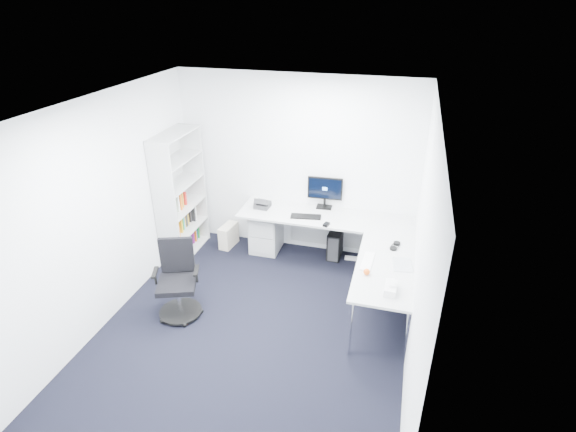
% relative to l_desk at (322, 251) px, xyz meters
% --- Properties ---
extents(ground, '(4.20, 4.20, 0.00)m').
position_rel_l_desk_xyz_m(ground, '(-0.55, -1.40, -0.38)').
color(ground, black).
extents(ceiling, '(4.20, 4.20, 0.00)m').
position_rel_l_desk_xyz_m(ceiling, '(-0.55, -1.40, 2.32)').
color(ceiling, white).
extents(wall_back, '(3.60, 0.02, 2.70)m').
position_rel_l_desk_xyz_m(wall_back, '(-0.55, 0.70, 0.97)').
color(wall_back, white).
rests_on(wall_back, ground).
extents(wall_front, '(3.60, 0.02, 2.70)m').
position_rel_l_desk_xyz_m(wall_front, '(-0.55, -3.50, 0.97)').
color(wall_front, white).
rests_on(wall_front, ground).
extents(wall_left, '(0.02, 4.20, 2.70)m').
position_rel_l_desk_xyz_m(wall_left, '(-2.35, -1.40, 0.97)').
color(wall_left, white).
rests_on(wall_left, ground).
extents(wall_right, '(0.02, 4.20, 2.70)m').
position_rel_l_desk_xyz_m(wall_right, '(1.25, -1.40, 0.97)').
color(wall_right, white).
rests_on(wall_right, ground).
extents(l_desk, '(2.60, 1.46, 0.76)m').
position_rel_l_desk_xyz_m(l_desk, '(0.00, 0.00, 0.00)').
color(l_desk, '#B4B6B6').
rests_on(l_desk, ground).
extents(drawer_pedestal, '(0.43, 0.53, 0.66)m').
position_rel_l_desk_xyz_m(drawer_pedestal, '(-0.97, 0.47, -0.05)').
color(drawer_pedestal, '#B4B6B6').
rests_on(drawer_pedestal, ground).
extents(bookshelf, '(0.37, 0.96, 1.92)m').
position_rel_l_desk_xyz_m(bookshelf, '(-2.17, 0.05, 0.58)').
color(bookshelf, '#BDBFBF').
rests_on(bookshelf, ground).
extents(task_chair, '(0.71, 0.71, 0.99)m').
position_rel_l_desk_xyz_m(task_chair, '(-1.53, -1.38, 0.12)').
color(task_chair, black).
rests_on(task_chair, ground).
extents(black_pc_tower, '(0.21, 0.45, 0.43)m').
position_rel_l_desk_xyz_m(black_pc_tower, '(0.11, 0.55, -0.16)').
color(black_pc_tower, black).
rests_on(black_pc_tower, ground).
extents(beige_pc_tower, '(0.22, 0.40, 0.36)m').
position_rel_l_desk_xyz_m(beige_pc_tower, '(-1.59, 0.39, -0.20)').
color(beige_pc_tower, beige).
rests_on(beige_pc_tower, ground).
extents(power_strip, '(0.38, 0.09, 0.04)m').
position_rel_l_desk_xyz_m(power_strip, '(0.47, 0.49, -0.36)').
color(power_strip, white).
rests_on(power_strip, ground).
extents(monitor, '(0.53, 0.19, 0.50)m').
position_rel_l_desk_xyz_m(monitor, '(-0.10, 0.62, 0.63)').
color(monitor, black).
rests_on(monitor, l_desk).
extents(black_keyboard, '(0.45, 0.22, 0.02)m').
position_rel_l_desk_xyz_m(black_keyboard, '(-0.29, 0.24, 0.39)').
color(black_keyboard, black).
rests_on(black_keyboard, l_desk).
extents(mouse, '(0.09, 0.12, 0.03)m').
position_rel_l_desk_xyz_m(mouse, '(0.04, 0.06, 0.40)').
color(mouse, black).
rests_on(mouse, l_desk).
extents(desk_phone, '(0.23, 0.23, 0.15)m').
position_rel_l_desk_xyz_m(desk_phone, '(-1.00, 0.38, 0.45)').
color(desk_phone, '#2D2D2F').
rests_on(desk_phone, l_desk).
extents(laptop, '(0.36, 0.35, 0.23)m').
position_rel_l_desk_xyz_m(laptop, '(1.11, -0.69, 0.49)').
color(laptop, silver).
rests_on(laptop, l_desk).
extents(white_keyboard, '(0.14, 0.43, 0.01)m').
position_rel_l_desk_xyz_m(white_keyboard, '(0.70, -0.72, 0.39)').
color(white_keyboard, white).
rests_on(white_keyboard, l_desk).
extents(headphones, '(0.18, 0.24, 0.06)m').
position_rel_l_desk_xyz_m(headphones, '(1.00, -0.28, 0.41)').
color(headphones, black).
rests_on(headphones, l_desk).
extents(orange_fruit, '(0.08, 0.08, 0.08)m').
position_rel_l_desk_xyz_m(orange_fruit, '(0.72, -1.00, 0.42)').
color(orange_fruit, '#F05A15').
rests_on(orange_fruit, l_desk).
extents(tissue_box, '(0.14, 0.25, 0.08)m').
position_rel_l_desk_xyz_m(tissue_box, '(1.01, -1.26, 0.42)').
color(tissue_box, white).
rests_on(tissue_box, l_desk).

